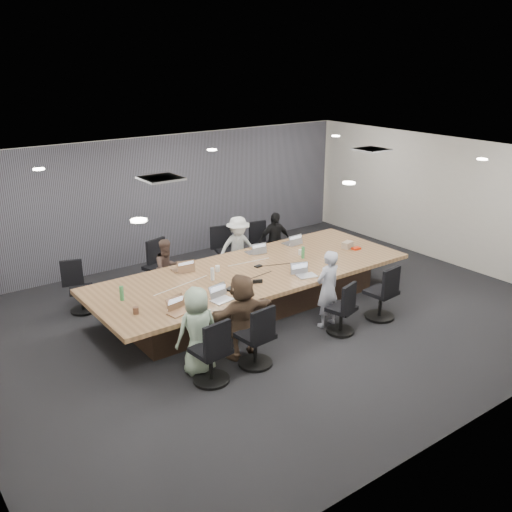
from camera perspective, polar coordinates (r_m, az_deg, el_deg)
floor at (r=10.33m, az=1.32°, el=-6.10°), size 10.00×8.00×0.00m
ceiling at (r=9.46m, az=1.45°, el=9.37°), size 10.00×8.00×0.00m
wall_back at (r=13.08m, az=-9.43°, el=5.72°), size 10.00×0.00×2.80m
wall_front at (r=7.30m, az=21.06°, el=-6.78°), size 10.00×0.00×2.80m
wall_right at (r=13.35m, az=18.72°, el=5.23°), size 0.00×8.00×2.80m
curtain at (r=13.01m, az=-9.26°, el=5.66°), size 9.80×0.04×2.80m
conference_table at (r=10.53m, az=-0.32°, el=-3.18°), size 6.00×2.20×0.74m
chair_0 at (r=10.86m, az=-17.05°, el=-3.60°), size 0.62×0.62×0.72m
chair_1 at (r=11.38m, az=-9.64°, el=-1.54°), size 0.71×0.71×0.86m
chair_2 at (r=12.15m, az=-2.72°, el=0.11°), size 0.71×0.71×0.86m
chair_3 at (r=12.69m, az=0.87°, el=0.70°), size 0.58×0.58×0.74m
chair_4 at (r=8.27m, az=-4.56°, el=-9.91°), size 0.62×0.62×0.84m
chair_5 at (r=8.65m, az=-0.07°, el=-8.44°), size 0.60×0.60×0.82m
chair_6 at (r=9.73m, az=8.52°, el=-5.64°), size 0.61×0.61×0.73m
chair_7 at (r=10.36m, az=12.37°, el=-3.97°), size 0.62×0.62×0.83m
person_1 at (r=11.03m, az=-8.85°, el=-1.29°), size 0.60×0.48×1.18m
laptop_1 at (r=10.52m, az=-7.49°, el=-1.34°), size 0.36×0.27×0.02m
person_2 at (r=11.80m, az=-1.79°, el=0.77°), size 0.96×0.69×1.35m
laptop_2 at (r=11.35m, az=-0.22°, el=0.41°), size 0.34×0.25×0.02m
person_3 at (r=12.34m, az=1.86°, el=1.48°), size 0.80×0.44×1.29m
laptop_3 at (r=11.90m, az=3.49°, el=1.30°), size 0.35×0.25×0.02m
person_4 at (r=8.41m, az=-5.88°, el=-7.44°), size 0.68×0.46×1.34m
laptop_4 at (r=8.81m, az=-7.73°, el=-5.64°), size 0.36×0.28×0.02m
person_5 at (r=8.79m, az=-1.43°, el=-6.02°), size 1.27×0.44×1.36m
laptop_5 at (r=9.17m, az=-3.41°, el=-4.44°), size 0.37×0.28×0.02m
person_6 at (r=9.83m, az=7.19°, el=-3.27°), size 0.52×0.35×1.37m
laptop_6 at (r=10.18m, az=5.09°, el=-1.99°), size 0.39×0.31×0.02m
bottle_green_left at (r=9.38m, az=-13.28°, el=-3.66°), size 0.08×0.08×0.24m
bottle_green_right at (r=11.03m, az=4.72°, el=0.34°), size 0.08×0.08×0.23m
bottle_clear at (r=9.97m, az=-4.38°, el=-1.81°), size 0.08×0.08×0.22m
cup_white_far at (r=10.37m, az=-3.87°, el=-1.26°), size 0.10×0.10×0.11m
cup_white_near at (r=11.23m, az=4.48°, el=0.38°), size 0.10×0.10×0.10m
mug_brown at (r=8.89m, az=-11.93°, el=-5.36°), size 0.10×0.10×0.11m
mic_left at (r=9.58m, az=-2.60°, el=-3.30°), size 0.19×0.16×0.03m
mic_right at (r=10.58m, az=0.23°, el=-1.02°), size 0.15×0.11×0.03m
stapler at (r=9.83m, az=0.16°, el=-2.55°), size 0.17×0.11×0.06m
canvas_bag at (r=11.75m, az=9.12°, el=1.12°), size 0.27×0.20×0.13m
snack_packet at (r=11.70m, az=9.99°, el=0.75°), size 0.18×0.13×0.04m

